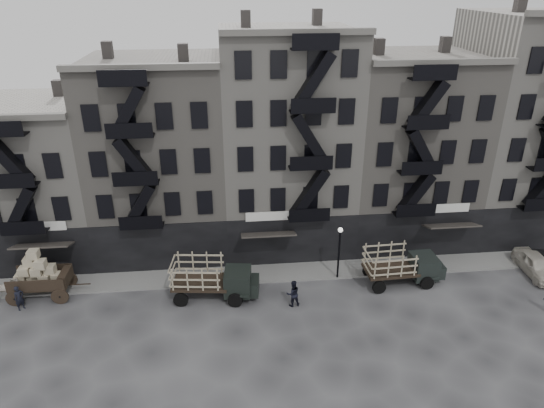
{
  "coord_description": "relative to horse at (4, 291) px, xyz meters",
  "views": [
    {
      "loc": [
        -4.89,
        -27.04,
        20.25
      ],
      "look_at": [
        -1.73,
        4.0,
        5.7
      ],
      "focal_mm": 32.0,
      "sensor_mm": 36.0,
      "label": 1
    }
  ],
  "objects": [
    {
      "name": "pedestrian_mid",
      "position": [
        19.58,
        -2.37,
        0.08
      ],
      "size": [
        1.05,
        0.88,
        1.94
      ],
      "primitive_type": "imported",
      "rotation": [
        0.0,
        0.0,
        3.31
      ],
      "color": "black",
      "rests_on": "ground"
    },
    {
      "name": "building_center",
      "position": [
        20.33,
        7.72,
        7.62
      ],
      "size": [
        10.0,
        11.35,
        18.2
      ],
      "color": "#A09C93",
      "rests_on": "ground"
    },
    {
      "name": "car_east",
      "position": [
        38.29,
        -0.37,
        -0.12
      ],
      "size": [
        1.96,
        4.56,
        1.53
      ],
      "primitive_type": "imported",
      "rotation": [
        0.0,
        0.0,
        -0.03
      ],
      "color": "beige",
      "rests_on": "ground"
    },
    {
      "name": "horse",
      "position": [
        0.0,
        0.0,
        0.0
      ],
      "size": [
        2.3,
        1.67,
        1.77
      ],
      "primitive_type": "imported",
      "rotation": [
        0.0,
        0.0,
        1.95
      ],
      "color": "beige",
      "rests_on": "ground"
    },
    {
      "name": "lamp_post",
      "position": [
        23.33,
        0.49,
        1.9
      ],
      "size": [
        0.36,
        0.36,
        4.28
      ],
      "color": "black",
      "rests_on": "ground"
    },
    {
      "name": "stake_truck_east",
      "position": [
        27.78,
        -0.44,
        0.75
      ],
      "size": [
        5.82,
        2.6,
        2.87
      ],
      "rotation": [
        0.0,
        0.0,
        0.04
      ],
      "color": "black",
      "rests_on": "ground"
    },
    {
      "name": "building_mideast",
      "position": [
        30.33,
        7.72,
        6.62
      ],
      "size": [
        10.0,
        11.35,
        16.2
      ],
      "color": "gray",
      "rests_on": "ground"
    },
    {
      "name": "stake_truck_west",
      "position": [
        14.19,
        -0.82,
        0.8
      ],
      "size": [
        6.11,
        3.01,
        2.96
      ],
      "rotation": [
        0.0,
        0.0,
        -0.12
      ],
      "color": "black",
      "rests_on": "ground"
    },
    {
      "name": "building_east",
      "position": [
        40.33,
        7.72,
        8.12
      ],
      "size": [
        10.0,
        11.35,
        19.2
      ],
      "color": "#A09C93",
      "rests_on": "ground"
    },
    {
      "name": "ground",
      "position": [
        20.33,
        -2.11,
        -0.89
      ],
      "size": [
        140.0,
        140.0,
        0.0
      ],
      "primitive_type": "plane",
      "color": "#38383A",
      "rests_on": "ground"
    },
    {
      "name": "building_midwest",
      "position": [
        10.33,
        7.72,
        6.62
      ],
      "size": [
        10.0,
        11.35,
        16.2
      ],
      "color": "gray",
      "rests_on": "ground"
    },
    {
      "name": "pedestrian_west",
      "position": [
        1.33,
        -0.95,
        0.01
      ],
      "size": [
        0.76,
        0.77,
        1.79
      ],
      "primitive_type": "imported",
      "rotation": [
        0.0,
        0.0,
        0.82
      ],
      "color": "black",
      "rests_on": "ground"
    },
    {
      "name": "sidewalk",
      "position": [
        20.33,
        1.64,
        -0.81
      ],
      "size": [
        55.0,
        2.5,
        0.15
      ],
      "primitive_type": "cube",
      "color": "slate",
      "rests_on": "ground"
    },
    {
      "name": "building_west",
      "position": [
        0.33,
        7.72,
        5.12
      ],
      "size": [
        10.0,
        11.35,
        13.2
      ],
      "color": "#A09C93",
      "rests_on": "ground"
    },
    {
      "name": "wagon",
      "position": [
        2.21,
        0.49,
        1.12
      ],
      "size": [
        4.19,
        2.31,
        3.51
      ],
      "rotation": [
        0.0,
        0.0,
        -0.02
      ],
      "color": "black",
      "rests_on": "ground"
    }
  ]
}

